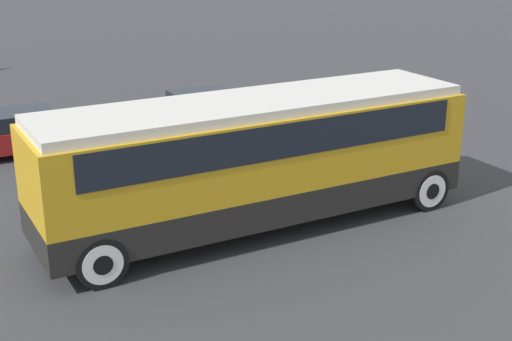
# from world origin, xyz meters

# --- Properties ---
(ground_plane) EXTENTS (120.00, 120.00, 0.00)m
(ground_plane) POSITION_xyz_m (0.00, 0.00, 0.00)
(ground_plane) COLOR #38383A
(tour_bus) EXTENTS (10.37, 2.69, 3.12)m
(tour_bus) POSITION_xyz_m (0.10, 0.00, 1.89)
(tour_bus) COLOR black
(tour_bus) RESTS_ON ground_plane
(parked_car_near) EXTENTS (4.12, 1.95, 1.36)m
(parked_car_near) POSITION_xyz_m (2.62, 8.35, 0.68)
(parked_car_near) COLOR #2D5638
(parked_car_near) RESTS_ON ground_plane
(parked_car_mid) EXTENTS (4.56, 1.87, 1.36)m
(parked_car_mid) POSITION_xyz_m (-3.74, 8.62, 0.68)
(parked_car_mid) COLOR maroon
(parked_car_mid) RESTS_ON ground_plane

